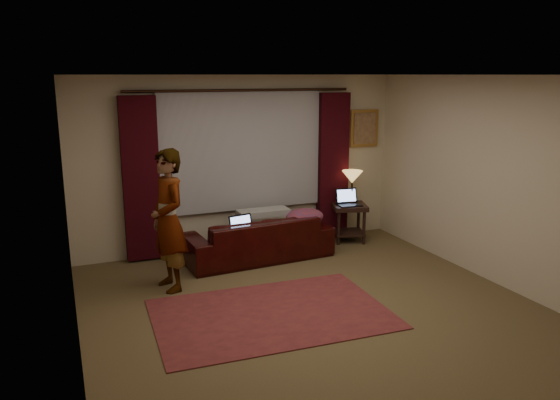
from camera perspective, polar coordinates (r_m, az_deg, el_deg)
The scene contains 20 objects.
floor at distance 6.37m, azimuth 3.34°, elevation -11.20°, with size 5.00×5.00×0.01m, color brown.
ceiling at distance 5.81m, azimuth 3.69°, elevation 12.93°, with size 5.00×5.00×0.02m, color silver.
wall_back at distance 8.24m, azimuth -4.10°, elevation 3.86°, with size 5.00×0.02×2.60m, color beige.
wall_front at distance 3.95m, azimuth 19.60°, elevation -7.08°, with size 5.00×0.02×2.60m, color beige.
wall_left at distance 5.39m, azimuth -21.21°, elevation -1.92°, with size 0.02×5.00×2.60m, color beige.
wall_right at distance 7.38m, azimuth 21.28°, elevation 1.93°, with size 0.02×5.00×2.60m, color beige.
sheer_curtain at distance 8.15m, azimuth -3.99°, elevation 5.19°, with size 2.50×0.05×1.80m, color #9E9DA5.
drape_left at distance 7.82m, azimuth -14.32°, elevation 2.10°, with size 0.50×0.14×2.30m, color black.
drape_right at distance 8.74m, azimuth 5.54°, elevation 3.56°, with size 0.50×0.14×2.30m, color black.
curtain_rod at distance 8.03m, azimuth -3.97°, elevation 11.37°, with size 0.04×0.04×3.40m, color black.
picture_frame at distance 9.03m, azimuth 8.78°, elevation 7.42°, with size 0.50×0.04×0.60m, color #B4823B.
sofa at distance 7.83m, azimuth -2.34°, elevation -3.16°, with size 2.11×0.91×0.85m, color black.
throw_blanket at distance 7.97m, azimuth -1.77°, elevation 0.33°, with size 0.76×0.30×0.09m, color #989792.
clothing_pile at distance 8.05m, azimuth 2.59°, elevation -1.82°, with size 0.58×0.44×0.24m, color brown.
laptop_sofa at distance 7.57m, azimuth -3.65°, elevation -2.74°, with size 0.35×0.38×0.25m, color black, non-canonical shape.
area_rug at distance 6.20m, azimuth -0.92°, elevation -11.79°, with size 2.57×1.71×0.01m, color maroon.
end_table at distance 8.75m, azimuth 7.20°, elevation -2.36°, with size 0.52×0.52×0.60m, color black.
tiffany_lamp at distance 8.72m, azimuth 7.52°, elevation 1.35°, with size 0.33×0.33×0.52m, color olive, non-canonical shape.
laptop_table at distance 8.57m, azimuth 7.27°, elevation 0.25°, with size 0.35×0.38×0.25m, color black, non-canonical shape.
person at distance 6.75m, azimuth -11.59°, elevation -2.11°, with size 0.51×0.51×1.75m, color #989792.
Camera 1 is at (-2.54, -5.23, 2.61)m, focal length 35.00 mm.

